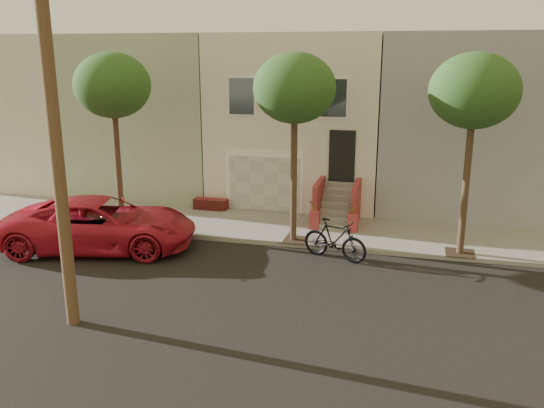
# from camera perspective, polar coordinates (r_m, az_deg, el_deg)

# --- Properties ---
(ground) EXTENTS (90.00, 90.00, 0.00)m
(ground) POSITION_cam_1_polar(r_m,az_deg,el_deg) (16.39, -4.19, -8.06)
(ground) COLOR black
(ground) RESTS_ON ground
(sidewalk) EXTENTS (40.00, 3.70, 0.15)m
(sidewalk) POSITION_cam_1_polar(r_m,az_deg,el_deg) (21.20, 0.30, -2.37)
(sidewalk) COLOR gray
(sidewalk) RESTS_ON ground
(house_row) EXTENTS (33.10, 11.70, 7.00)m
(house_row) POSITION_cam_1_polar(r_m,az_deg,el_deg) (26.08, 3.40, 8.92)
(house_row) COLOR beige
(house_row) RESTS_ON sidewalk
(tree_left) EXTENTS (2.70, 2.57, 6.30)m
(tree_left) POSITION_cam_1_polar(r_m,az_deg,el_deg) (20.94, -15.76, 11.32)
(tree_left) COLOR #2D2116
(tree_left) RESTS_ON sidewalk
(tree_mid) EXTENTS (2.70, 2.57, 6.30)m
(tree_mid) POSITION_cam_1_polar(r_m,az_deg,el_deg) (18.62, 2.29, 11.45)
(tree_mid) COLOR #2D2116
(tree_mid) RESTS_ON sidewalk
(tree_right) EXTENTS (2.70, 2.57, 6.30)m
(tree_right) POSITION_cam_1_polar(r_m,az_deg,el_deg) (18.31, 19.69, 10.55)
(tree_right) COLOR #2D2116
(tree_right) RESTS_ON sidewalk
(pickup_truck) EXTENTS (6.75, 4.20, 1.74)m
(pickup_truck) POSITION_cam_1_polar(r_m,az_deg,el_deg) (19.74, -16.85, -1.94)
(pickup_truck) COLOR #B5182C
(pickup_truck) RESTS_ON ground
(motorcycle) EXTENTS (2.28, 1.32, 1.32)m
(motorcycle) POSITION_cam_1_polar(r_m,az_deg,el_deg) (18.14, 6.34, -3.56)
(motorcycle) COLOR black
(motorcycle) RESTS_ON ground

